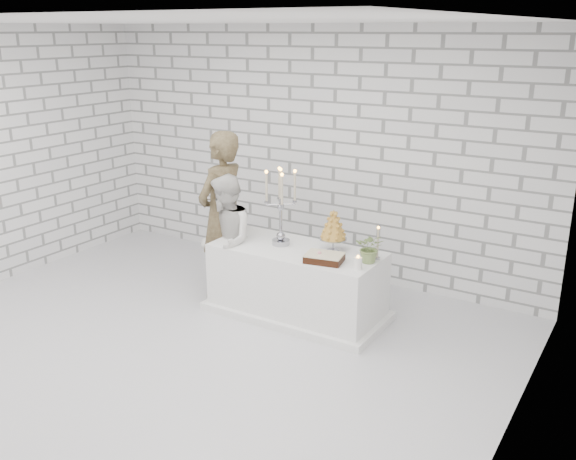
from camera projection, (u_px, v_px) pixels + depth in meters
The scene contains 13 objects.
ground at pixel (182, 346), 6.09m from camera, with size 6.00×5.00×0.01m, color silver.
ceiling at pixel (164, 21), 5.17m from camera, with size 6.00×5.00×0.01m, color white.
wall_back at pixel (311, 152), 7.65m from camera, with size 6.00×0.01×3.00m, color white.
wall_right at pixel (519, 258), 4.13m from camera, with size 0.01×5.00×3.00m, color white.
cake_table at pixel (297, 282), 6.66m from camera, with size 1.80×0.80×0.75m, color white.
groom at pixel (222, 215), 7.02m from camera, with size 0.69×0.45×1.90m, color #403320.
bride at pixel (226, 241), 6.85m from camera, with size 0.71×0.55×1.46m, color silver.
candelabra at pixel (281, 207), 6.54m from camera, with size 0.34×0.34×0.83m, color #9797A1, non-canonical shape.
croquembouche at pixel (333, 230), 6.41m from camera, with size 0.29×0.29×0.45m, color #B07E31, non-canonical shape.
chocolate_cake at pixel (324, 258), 6.16m from camera, with size 0.36×0.26×0.08m, color black.
pillar_candle at pixel (358, 263), 5.97m from camera, with size 0.08×0.08×0.12m, color white.
extra_taper at pixel (378, 244), 6.20m from camera, with size 0.06×0.06×0.32m, color #BDB295.
flowers at pixel (370, 248), 6.12m from camera, with size 0.27×0.24×0.31m, color #607D46.
Camera 1 is at (3.73, -4.10, 2.94)m, focal length 39.11 mm.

